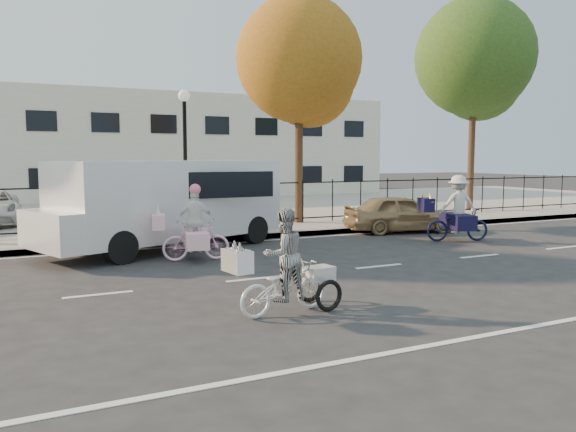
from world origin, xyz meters
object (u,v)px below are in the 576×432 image
zebra_trike (284,273)px  gold_sedan (400,213)px  white_van (167,200)px  lamppost (185,135)px  lot_car_d (233,201)px  unicorn_bike (194,233)px  bull_bike (457,215)px  lot_car_c (169,203)px  pedestrian (67,216)px

zebra_trike → gold_sedan: (7.49, 6.99, -0.02)m
white_van → gold_sedan: white_van is taller
lamppost → lot_car_d: (2.90, 3.64, -2.38)m
zebra_trike → unicorn_bike: (0.02, 4.96, 0.04)m
bull_bike → white_van: (-7.90, 2.30, 0.53)m
unicorn_bike → lot_car_d: 8.87m
white_van → gold_sedan: (7.62, 0.00, -0.68)m
lamppost → unicorn_bike: bearing=-103.1°
gold_sedan → lot_car_c: 8.29m
lot_car_c → gold_sedan: bearing=-55.5°
pedestrian → bull_bike: bearing=149.7°
lamppost → white_van: size_ratio=0.60×
white_van → lot_car_d: bearing=34.3°
zebra_trike → lot_car_c: size_ratio=0.52×
zebra_trike → pedestrian: 8.29m
zebra_trike → white_van: 7.02m
unicorn_bike → bull_bike: size_ratio=0.87×
gold_sedan → lamppost: bearing=82.6°
unicorn_bike → white_van: (-0.15, 2.03, 0.62)m
bull_bike → white_van: 8.25m
lot_car_c → unicorn_bike: bearing=-113.7°
bull_bike → lot_car_d: 9.09m
lamppost → lot_car_d: lamppost is taller
gold_sedan → lot_car_c: (-6.22, 5.48, 0.15)m
lamppost → pedestrian: bearing=-158.6°
pedestrian → zebra_trike: bearing=94.8°
zebra_trike → white_van: white_van is taller
lot_car_c → lot_car_d: lot_car_c is taller
lamppost → unicorn_bike: lamppost is taller
lot_car_d → white_van: bearing=-123.1°
bull_bike → lamppost: bearing=74.8°
bull_bike → lot_car_d: bull_bike is taller
lot_car_c → pedestrian: bearing=-144.0°
lot_car_c → lot_car_d: 2.69m
lot_car_c → white_van: bearing=-118.6°
zebra_trike → lot_car_d: bearing=-25.5°
zebra_trike → unicorn_bike: 4.96m
pedestrian → lot_car_c: bearing=-142.9°
lamppost → zebra_trike: bearing=-96.3°
bull_bike → unicorn_bike: bearing=107.1°
pedestrian → lot_car_d: pedestrian is taller
lot_car_d → bull_bike: bearing=-63.7°
zebra_trike → unicorn_bike: unicorn_bike is taller
lamppost → gold_sedan: size_ratio=1.19×
zebra_trike → gold_sedan: 10.24m
bull_bike → lot_car_c: 10.13m
bull_bike → pedestrian: 10.80m
bull_bike → pedestrian: (-10.31, 3.20, 0.14)m
bull_bike → white_van: bearing=92.8°
white_van → gold_sedan: size_ratio=1.98×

